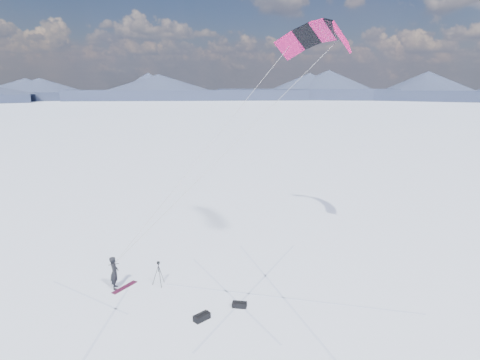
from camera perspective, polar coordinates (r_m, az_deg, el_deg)
name	(u,v)px	position (r m, az deg, el deg)	size (l,w,h in m)	color
ground	(166,300)	(21.78, -10.51, -16.38)	(1800.00, 1800.00, 0.00)	white
horizon_hills	(162,217)	(19.98, -11.04, -5.23)	(704.47, 706.88, 10.16)	#192033
snow_tracks	(154,305)	(21.40, -12.13, -17.02)	(14.76, 10.25, 0.01)	#ABB8D8
snowkiter	(116,288)	(23.49, -17.29, -14.46)	(0.67, 0.44, 1.83)	black
snowboard	(125,287)	(23.40, -16.10, -14.44)	(1.61, 0.30, 0.04)	maroon
tripod	(159,270)	(22.84, -11.50, -12.43)	(0.70, 0.65, 1.38)	black
gear_bag_a	(202,317)	(19.87, -5.46, -18.81)	(0.87, 0.66, 0.35)	black
gear_bag_b	(239,305)	(20.75, -0.08, -17.30)	(0.79, 0.64, 0.33)	black
power_kite	(317,38)	(25.34, 10.87, 19.27)	(13.58, 6.60, 13.05)	#BD1256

